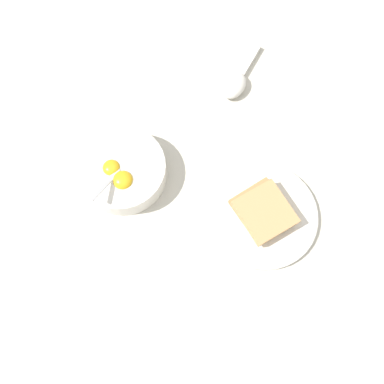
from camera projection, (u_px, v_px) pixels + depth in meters
The scene contains 5 objects.
ground_plane at pixel (208, 147), 0.73m from camera, with size 3.00×3.00×0.00m, color beige.
egg_bowl at pixel (123, 171), 0.68m from camera, with size 0.16×0.16×0.08m.
toast_plate at pixel (262, 215), 0.67m from camera, with size 0.20×0.20×0.01m.
toast_sandwich at pixel (263, 211), 0.65m from camera, with size 0.13×0.13×0.03m.
soup_spoon at pixel (236, 81), 0.76m from camera, with size 0.15×0.07×0.03m.
Camera 1 is at (-0.31, -0.03, 0.66)m, focal length 35.00 mm.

